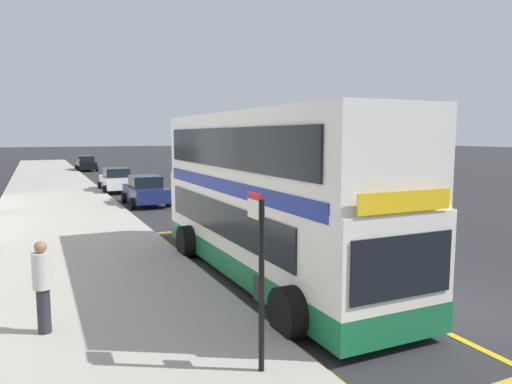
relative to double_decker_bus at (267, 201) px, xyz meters
name	(u,v)px	position (x,y,z in m)	size (l,w,h in m)	color
ground_plane	(144,182)	(2.46, 27.92, -2.06)	(260.00, 260.00, 0.00)	#28282B
pavement_near	(51,185)	(-4.54, 27.92, -1.99)	(6.00, 76.00, 0.14)	#A39E93
double_decker_bus	(267,201)	(0.00, 0.00, 0.00)	(3.19, 10.45, 4.40)	white
bus_bay_markings	(265,274)	(0.03, 0.13, -2.06)	(3.14, 13.63, 0.01)	gold
bus_stop_sign	(259,269)	(-2.50, -4.80, -0.29)	(0.09, 0.51, 2.79)	black
parked_car_black_behind	(86,163)	(-0.64, 42.39, -1.26)	(2.09, 4.20, 1.62)	black
parked_car_white_far	(116,180)	(-0.65, 21.64, -1.26)	(2.09, 4.20, 1.62)	silver
parked_car_navy_across	(145,191)	(-0.19, 14.62, -1.26)	(2.09, 4.20, 1.62)	navy
pedestrian_waiting_near_sign	(42,283)	(-5.55, -1.86, -0.97)	(0.34, 0.34, 1.75)	#26262D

